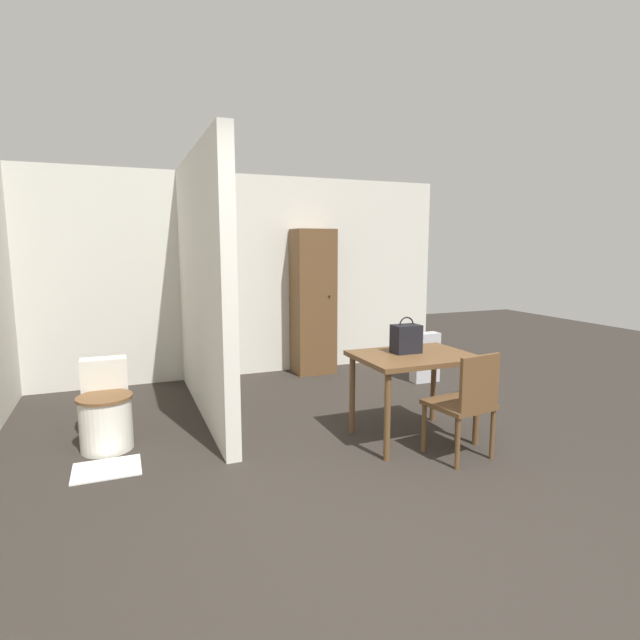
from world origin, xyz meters
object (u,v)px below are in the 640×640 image
object	(u,v)px
dining_table	(414,365)
toilet	(106,412)
wooden_cabinet	(313,302)
wooden_chair	(466,401)
handbag	(406,338)
space_heater	(425,357)

from	to	relation	value
dining_table	toilet	world-z (taller)	dining_table
toilet	wooden_cabinet	xyz separation A→B (m)	(2.46, 1.65, 0.63)
wooden_chair	handbag	size ratio (longest dim) A/B	2.73
dining_table	handbag	distance (m)	0.23
wooden_chair	space_heater	bearing A→B (deg)	55.93
toilet	handbag	world-z (taller)	handbag
dining_table	handbag	bearing A→B (deg)	111.43
dining_table	wooden_chair	bearing A→B (deg)	-73.34
dining_table	wooden_cabinet	world-z (taller)	wooden_cabinet
toilet	wooden_cabinet	distance (m)	3.02
handbag	space_heater	distance (m)	1.92
dining_table	space_heater	bearing A→B (deg)	52.99
wooden_chair	dining_table	bearing A→B (deg)	98.71
handbag	toilet	bearing A→B (deg)	163.40
handbag	space_heater	world-z (taller)	handbag
wooden_chair	handbag	distance (m)	0.73
wooden_chair	space_heater	size ratio (longest dim) A/B	1.41
toilet	wooden_chair	bearing A→B (deg)	-26.70
wooden_chair	handbag	bearing A→B (deg)	99.38
handbag	wooden_cabinet	world-z (taller)	wooden_cabinet
wooden_cabinet	space_heater	world-z (taller)	wooden_cabinet
handbag	wooden_cabinet	bearing A→B (deg)	88.18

